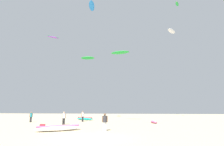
{
  "coord_description": "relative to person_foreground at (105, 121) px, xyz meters",
  "views": [
    {
      "loc": [
        3.38,
        -14.32,
        2.26
      ],
      "look_at": [
        0.0,
        16.48,
        8.23
      ],
      "focal_mm": 29.25,
      "sensor_mm": 36.0,
      "label": 1
    }
  ],
  "objects": [
    {
      "name": "kite_aloft_4",
      "position": [
        -8.04,
        24.25,
        13.56
      ],
      "size": [
        3.41,
        1.22,
        0.82
      ],
      "color": "green"
    },
    {
      "name": "person_left",
      "position": [
        -6.76,
        6.47,
        0.01
      ],
      "size": [
        0.43,
        0.47,
        1.76
      ],
      "rotation": [
        0.0,
        0.0,
        5.56
      ],
      "color": "black",
      "rests_on": "ground"
    },
    {
      "name": "person_foreground",
      "position": [
        0.0,
        0.0,
        0.0
      ],
      "size": [
        0.55,
        0.39,
        1.74
      ],
      "rotation": [
        0.0,
        0.0,
        5.04
      ],
      "color": "silver",
      "rests_on": "ground"
    },
    {
      "name": "kite_aloft_2",
      "position": [
        13.69,
        21.25,
        25.11
      ],
      "size": [
        1.42,
        2.2,
        0.35
      ],
      "color": "green"
    },
    {
      "name": "kite_aloft_1",
      "position": [
        -5.52,
        16.58,
        23.05
      ],
      "size": [
        1.73,
        4.26,
        0.75
      ],
      "color": "blue"
    },
    {
      "name": "kite_aloft_5",
      "position": [
        0.84,
        12.14,
        10.91
      ],
      "size": [
        3.43,
        1.61,
        0.57
      ],
      "color": "green"
    },
    {
      "name": "kite_aloft_3",
      "position": [
        -20.42,
        30.6,
        22.19
      ],
      "size": [
        3.33,
        3.14,
        0.62
      ],
      "color": "purple"
    },
    {
      "name": "kite_grounded_mid",
      "position": [
        6.07,
        10.86,
        -0.84
      ],
      "size": [
        1.08,
        3.12,
        0.4
      ],
      "color": "#E5598C",
      "rests_on": "ground"
    },
    {
      "name": "kite_grounded_far",
      "position": [
        -4.65,
        -0.43,
        -0.75
      ],
      "size": [
        4.51,
        3.77,
        0.59
      ],
      "color": "white",
      "rests_on": "ground"
    },
    {
      "name": "kite_aloft_0",
      "position": [
        15.19,
        35.01,
        24.32
      ],
      "size": [
        3.56,
        4.17,
        0.97
      ],
      "color": "white"
    },
    {
      "name": "person_midground",
      "position": [
        -5.6,
        12.11,
        0.0
      ],
      "size": [
        0.39,
        0.5,
        1.75
      ],
      "rotation": [
        0.0,
        0.0,
        2.57
      ],
      "color": "#2D2D33",
      "rests_on": "ground"
    },
    {
      "name": "ground_plane",
      "position": [
        -0.58,
        -4.5,
        -1.02
      ],
      "size": [
        120.0,
        120.0,
        0.0
      ],
      "primitive_type": "plane",
      "color": "#C6B28C"
    },
    {
      "name": "cooler_box",
      "position": [
        -8.23,
        3.29,
        -0.86
      ],
      "size": [
        0.56,
        0.36,
        0.32
      ],
      "primitive_type": "cube",
      "color": "red",
      "rests_on": "ground"
    },
    {
      "name": "person_right",
      "position": [
        -13.61,
        9.94,
        -0.04
      ],
      "size": [
        0.38,
        0.5,
        1.67
      ],
      "rotation": [
        0.0,
        0.0,
        2.64
      ],
      "color": "#2D2D33",
      "rests_on": "ground"
    },
    {
      "name": "kite_grounded_near",
      "position": [
        -6.41,
        16.69,
        -0.76
      ],
      "size": [
        4.32,
        3.49,
        0.56
      ],
      "color": "#19B29E",
      "rests_on": "ground"
    }
  ]
}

